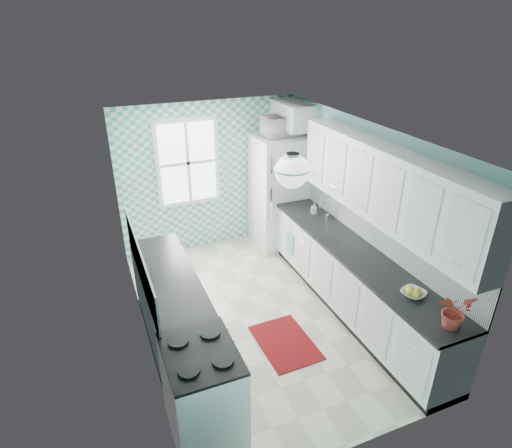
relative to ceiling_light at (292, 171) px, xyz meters
name	(u,v)px	position (x,y,z in m)	size (l,w,h in m)	color
floor	(260,314)	(0.00, 0.80, -2.33)	(3.00, 4.40, 0.02)	beige
ceiling	(260,133)	(0.00, 0.80, 0.19)	(3.00, 4.40, 0.02)	white
wall_back	(209,177)	(0.00, 3.01, -1.07)	(3.00, 0.02, 2.50)	#6BABA9
wall_front	(365,348)	(0.00, -1.41, -1.07)	(3.00, 0.02, 2.50)	#6BABA9
wall_left	(137,257)	(-1.51, 0.80, -1.07)	(0.02, 4.40, 2.50)	#6BABA9
wall_right	(361,213)	(1.51, 0.80, -1.07)	(0.02, 4.40, 2.50)	#6BABA9
accent_wall	(209,177)	(0.00, 2.99, -1.07)	(3.00, 0.01, 2.50)	#4DAD91
window	(188,163)	(-0.35, 2.96, -0.77)	(1.04, 0.05, 1.44)	white
backsplash_right	(378,230)	(1.49, 0.40, -1.13)	(0.02, 3.60, 0.51)	white
backsplash_left	(140,264)	(-1.49, 0.73, -1.13)	(0.02, 2.15, 0.51)	white
upper_cabinets_right	(385,186)	(1.33, 0.20, -0.42)	(0.33, 3.20, 0.90)	white
upper_cabinet_fridge	(290,114)	(1.30, 2.63, -0.07)	(0.40, 0.74, 0.40)	white
ceiling_light	(292,171)	(0.00, 0.00, 0.00)	(0.34, 0.34, 0.35)	silver
base_cabinets_right	(353,282)	(1.20, 0.40, -1.87)	(0.60, 3.60, 0.90)	white
countertop_right	(356,252)	(1.19, 0.40, -1.40)	(0.63, 3.60, 0.04)	black
base_cabinets_left	(172,311)	(-1.20, 0.73, -1.87)	(0.60, 2.15, 0.90)	white
countertop_left	(169,278)	(-1.19, 0.73, -1.40)	(0.63, 2.15, 0.04)	black
fridge	(279,192)	(1.11, 2.57, -1.36)	(0.84, 0.83, 1.93)	white
stove	(203,391)	(-1.20, -0.67, -1.81)	(0.66, 0.82, 0.99)	silver
sink	(318,220)	(1.20, 1.42, -1.39)	(0.47, 0.40, 0.53)	silver
rug	(285,342)	(0.07, 0.14, -2.32)	(0.64, 0.91, 0.01)	#621009
dish_towel	(290,242)	(0.89, 1.68, -1.84)	(0.02, 0.23, 0.35)	#53A494
fruit_bowl	(413,293)	(1.20, -0.66, -1.35)	(0.25, 0.25, 0.06)	silver
potted_plant	(454,311)	(1.20, -1.20, -1.20)	(0.33, 0.28, 0.36)	#BC062A
soap_bottle	(314,208)	(1.25, 1.63, -1.30)	(0.07, 0.08, 0.17)	#95B6CD
microwave	(281,126)	(1.11, 2.57, -0.23)	(0.59, 0.40, 0.33)	white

